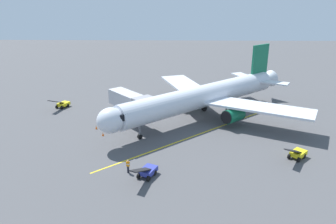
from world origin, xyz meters
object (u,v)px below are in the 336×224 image
airplane (205,96)px  belt_loader_starboard_side (297,153)px  safety_cone_nose_left (96,127)px  safety_cone_nose_right (103,134)px  ground_crew_marshaller (128,166)px  belt_loader_near_nose (62,104)px  jet_bridge (133,103)px  belt_loader_portside (147,171)px

airplane → belt_loader_starboard_side: 18.70m
safety_cone_nose_left → safety_cone_nose_right: same height
ground_crew_marshaller → safety_cone_nose_left: 15.25m
belt_loader_near_nose → safety_cone_nose_right: belt_loader_near_nose is taller
airplane → ground_crew_marshaller: 22.02m
safety_cone_nose_right → belt_loader_starboard_side: bearing=166.4°
airplane → belt_loader_starboard_side: (-11.01, 14.76, -3.29)m
ground_crew_marshaller → jet_bridge: bearing=-85.1°
belt_loader_portside → belt_loader_starboard_side: 19.98m
airplane → belt_loader_near_nose: bearing=-10.6°
ground_crew_marshaller → belt_loader_starboard_side: (-21.70, -4.24, -0.17)m
belt_loader_portside → safety_cone_nose_right: bearing=-56.1°
safety_cone_nose_left → safety_cone_nose_right: (-1.66, 2.64, 0.00)m
belt_loader_starboard_side → belt_loader_near_nose: bearing=-27.6°
jet_bridge → safety_cone_nose_right: (4.12, 4.78, -3.49)m
jet_bridge → safety_cone_nose_left: bearing=20.3°
airplane → belt_loader_portside: bearing=67.2°
airplane → jet_bridge: bearing=15.8°
safety_cone_nose_right → belt_loader_portside: bearing=123.9°
airplane → belt_loader_portside: airplane is taller
ground_crew_marshaller → safety_cone_nose_right: bearing=-63.3°
belt_loader_starboard_side → safety_cone_nose_right: 27.94m
belt_loader_starboard_side → safety_cone_nose_right: belt_loader_starboard_side is taller
belt_loader_starboard_side → airplane: bearing=-53.3°
ground_crew_marshaller → belt_loader_portside: size_ratio=0.37×
belt_loader_starboard_side → safety_cone_nose_right: bearing=-13.6°
ground_crew_marshaller → belt_loader_portside: 2.51m
ground_crew_marshaller → belt_loader_near_nose: bearing=-56.0°
belt_loader_near_nose → belt_loader_portside: same height
jet_bridge → belt_loader_near_nose: (14.84, -8.41, -3.05)m
belt_loader_portside → safety_cone_nose_left: size_ratio=8.47×
airplane → ground_crew_marshaller: (10.69, 19.00, -3.12)m
jet_bridge → belt_loader_near_nose: size_ratio=2.11×
belt_loader_portside → safety_cone_nose_right: 14.03m
ground_crew_marshaller → belt_loader_starboard_side: belt_loader_starboard_side is taller
belt_loader_near_nose → belt_loader_starboard_side: (-37.87, 19.78, 0.00)m
belt_loader_portside → safety_cone_nose_left: belt_loader_portside is taller
airplane → belt_loader_portside: 21.74m
belt_loader_portside → safety_cone_nose_right: belt_loader_portside is taller
airplane → belt_loader_portside: size_ratio=7.21×
jet_bridge → belt_loader_portside: size_ratio=2.12×
airplane → jet_bridge: (12.02, 3.39, -0.24)m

